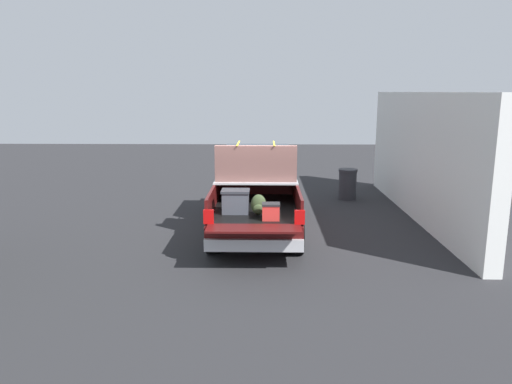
{
  "coord_description": "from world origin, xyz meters",
  "views": [
    {
      "loc": [
        -11.58,
        -0.21,
        3.4
      ],
      "look_at": [
        -0.6,
        0.0,
        1.1
      ],
      "focal_mm": 33.68,
      "sensor_mm": 36.0,
      "label": 1
    }
  ],
  "objects": [
    {
      "name": "trash_can",
      "position": [
        3.59,
        -2.86,
        0.5
      ],
      "size": [
        0.6,
        0.6,
        0.98
      ],
      "color": "#2D2D33",
      "rests_on": "ground_plane"
    },
    {
      "name": "ground_plane",
      "position": [
        0.0,
        0.0,
        0.0
      ],
      "size": [
        40.0,
        40.0,
        0.0
      ],
      "primitive_type": "plane",
      "color": "#262628"
    },
    {
      "name": "building_facade",
      "position": [
        1.41,
        -4.42,
        1.7
      ],
      "size": [
        9.14,
        0.36,
        3.39
      ],
      "primitive_type": "cube",
      "color": "white",
      "rests_on": "ground_plane"
    },
    {
      "name": "pickup_truck",
      "position": [
        0.38,
        0.0,
        0.98
      ],
      "size": [
        6.05,
        2.06,
        2.23
      ],
      "color": "#470F0F",
      "rests_on": "ground_plane"
    }
  ]
}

